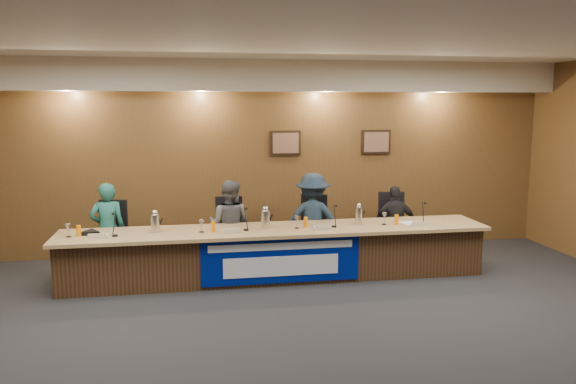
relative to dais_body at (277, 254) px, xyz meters
name	(u,v)px	position (x,y,z in m)	size (l,w,h in m)	color
floor	(312,347)	(0.00, -2.40, -0.35)	(10.00, 10.00, 0.00)	black
ceiling	(314,30)	(0.00, -2.40, 2.85)	(10.00, 8.00, 0.04)	silver
wall_back	(262,158)	(0.00, 1.60, 1.25)	(10.00, 0.04, 3.20)	brown
soffit	(263,76)	(0.00, 1.35, 2.60)	(10.00, 0.50, 0.50)	beige
dais_body	(277,254)	(0.00, 0.00, 0.00)	(6.00, 0.80, 0.70)	#402916
dais_top	(277,230)	(0.00, -0.05, 0.38)	(6.10, 0.95, 0.05)	#A88656
banner	(281,260)	(0.00, -0.41, 0.03)	(2.20, 0.02, 0.65)	#001178
banner_text_upper	(281,246)	(0.00, -0.43, 0.23)	(2.00, 0.01, 0.10)	silver
banner_text_lower	(281,266)	(0.00, -0.43, -0.05)	(1.60, 0.01, 0.28)	silver
wall_photo_left	(285,143)	(0.40, 1.57, 1.50)	(0.52, 0.04, 0.42)	black
wall_photo_right	(376,142)	(2.00, 1.57, 1.50)	(0.52, 0.04, 0.42)	black
panelist_a	(108,229)	(-2.41, 0.57, 0.34)	(0.50, 0.33, 1.38)	#1C5C53
panelist_b	(230,225)	(-0.63, 0.57, 0.34)	(0.67, 0.52, 1.38)	#535357
panelist_c	(313,220)	(0.66, 0.57, 0.38)	(0.94, 0.54, 1.45)	#172637
panelist_d	(395,224)	(2.01, 0.57, 0.26)	(0.71, 0.30, 1.22)	black
office_chair_a	(109,242)	(-2.41, 0.67, 0.13)	(0.48, 0.48, 0.08)	black
office_chair_b	(229,237)	(-0.63, 0.67, 0.13)	(0.48, 0.48, 0.08)	black
office_chair_c	(311,233)	(0.66, 0.67, 0.13)	(0.48, 0.48, 0.08)	black
office_chair_d	(393,230)	(2.01, 0.67, 0.13)	(0.48, 0.48, 0.08)	black
nameplate_a	(97,235)	(-2.43, -0.26, 0.45)	(0.24, 0.06, 0.09)	white
microphone_a	(115,236)	(-2.22, -0.16, 0.41)	(0.07, 0.07, 0.02)	black
juice_glass_a	(79,231)	(-2.69, -0.08, 0.47)	(0.06, 0.06, 0.15)	orange
water_glass_a	(68,231)	(-2.82, -0.11, 0.49)	(0.08, 0.08, 0.18)	silver
nameplate_b	(231,230)	(-0.67, -0.26, 0.45)	(0.24, 0.06, 0.09)	white
microphone_b	(246,230)	(-0.45, -0.11, 0.41)	(0.07, 0.07, 0.02)	black
juice_glass_b	(213,227)	(-0.91, -0.14, 0.47)	(0.06, 0.06, 0.15)	orange
water_glass_b	(201,226)	(-1.07, -0.13, 0.49)	(0.08, 0.08, 0.18)	silver
nameplate_c	(323,227)	(0.62, -0.28, 0.45)	(0.24, 0.06, 0.09)	white
microphone_c	(334,226)	(0.82, -0.12, 0.41)	(0.07, 0.07, 0.02)	black
juice_glass_c	(306,222)	(0.41, -0.07, 0.47)	(0.06, 0.06, 0.15)	orange
water_glass_c	(297,222)	(0.27, -0.11, 0.49)	(0.08, 0.08, 0.18)	silver
nameplate_d	(419,224)	(2.04, -0.30, 0.45)	(0.24, 0.06, 0.09)	white
microphone_d	(422,223)	(2.15, -0.14, 0.41)	(0.07, 0.07, 0.02)	black
juice_glass_d	(397,220)	(1.76, -0.13, 0.47)	(0.06, 0.06, 0.15)	orange
water_glass_d	(384,219)	(1.59, -0.09, 0.49)	(0.08, 0.08, 0.18)	silver
carafe_left	(155,223)	(-1.70, -0.02, 0.53)	(0.12, 0.12, 0.25)	silver
carafe_mid	(265,220)	(-0.17, -0.04, 0.53)	(0.13, 0.13, 0.26)	silver
carafe_right	(359,216)	(1.22, -0.01, 0.53)	(0.11, 0.11, 0.26)	silver
speakerphone	(90,233)	(-2.56, 0.01, 0.43)	(0.32, 0.32, 0.05)	black
paper_stack	(410,223)	(1.99, -0.06, 0.40)	(0.22, 0.30, 0.01)	white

